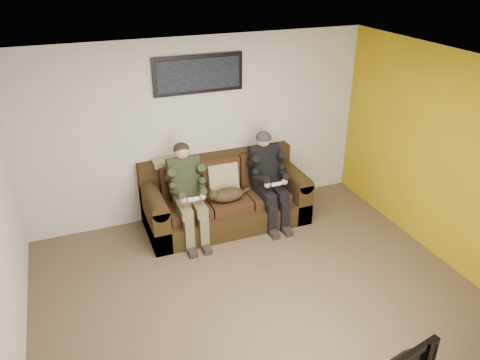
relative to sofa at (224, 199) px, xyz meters
name	(u,v)px	position (x,y,z in m)	size (l,w,h in m)	color
floor	(262,301)	(-0.20, -1.83, -0.35)	(5.00, 5.00, 0.00)	brown
ceiling	(268,74)	(-0.20, -1.83, 2.25)	(5.00, 5.00, 0.00)	silver
wall_back	(200,130)	(-0.20, 0.42, 0.95)	(5.00, 5.00, 0.00)	beige
wall_right	(455,164)	(2.30, -1.83, 0.95)	(4.50, 4.50, 0.00)	beige
accent_wall_right	(455,164)	(2.29, -1.83, 0.95)	(4.50, 4.50, 0.00)	#AF9411
sofa	(224,199)	(0.00, 0.00, 0.00)	(2.30, 0.99, 0.94)	black
throw_pillow	(223,178)	(0.00, 0.04, 0.31)	(0.44, 0.13, 0.42)	tan
throw_blanket	(170,162)	(-0.70, 0.29, 0.58)	(0.47, 0.23, 0.08)	tan
person_left	(187,187)	(-0.59, -0.19, 0.39)	(0.51, 0.87, 1.32)	#696442
person_right	(267,173)	(0.59, -0.19, 0.39)	(0.51, 0.86, 1.32)	black
cat	(226,195)	(-0.06, -0.26, 0.21)	(0.66, 0.26, 0.24)	#43331A
framed_poster	(198,74)	(-0.20, 0.38, 1.75)	(1.25, 0.05, 0.52)	black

